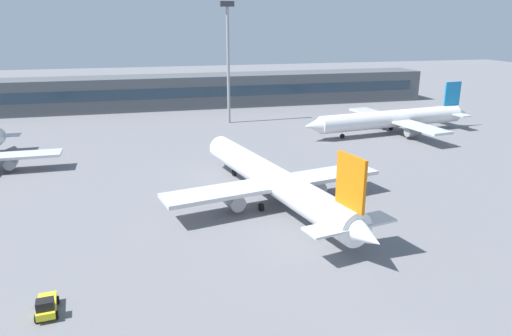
# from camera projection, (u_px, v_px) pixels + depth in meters

# --- Properties ---
(ground_plane) EXTENTS (400.00, 400.00, 0.00)m
(ground_plane) POSITION_uv_depth(u_px,v_px,m) (267.00, 186.00, 71.81)
(ground_plane) COLOR slate
(terminal_building) EXTENTS (133.56, 12.13, 9.00)m
(terminal_building) POSITION_uv_depth(u_px,v_px,m) (201.00, 91.00, 137.17)
(terminal_building) COLOR #4C5156
(terminal_building) RESTS_ON ground_plane
(airplane_near) EXTENTS (31.17, 44.09, 10.99)m
(airplane_near) POSITION_uv_depth(u_px,v_px,m) (271.00, 179.00, 64.70)
(airplane_near) COLOR white
(airplane_near) RESTS_ON ground_plane
(airplane_far) EXTENTS (42.76, 30.04, 10.58)m
(airplane_far) POSITION_uv_depth(u_px,v_px,m) (391.00, 119.00, 104.22)
(airplane_far) COLOR silver
(airplane_far) RESTS_ON ground_plane
(baggage_tug_yellow) EXTENTS (2.11, 3.73, 1.75)m
(baggage_tug_yellow) POSITION_uv_depth(u_px,v_px,m) (46.00, 306.00, 40.30)
(baggage_tug_yellow) COLOR yellow
(baggage_tug_yellow) RESTS_ON ground_plane
(floodlight_tower_west) EXTENTS (3.20, 0.80, 28.09)m
(floodlight_tower_west) POSITION_uv_depth(u_px,v_px,m) (228.00, 55.00, 111.51)
(floodlight_tower_west) COLOR gray
(floodlight_tower_west) RESTS_ON ground_plane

